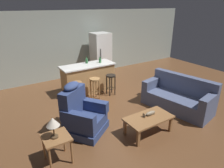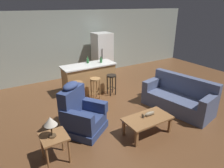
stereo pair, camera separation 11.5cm
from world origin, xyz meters
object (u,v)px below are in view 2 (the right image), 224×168
end_table (54,140)px  bottle_short_amber (101,60)px  coffee_table (147,120)px  table_lamp (50,122)px  bar_stool_right (111,81)px  fish_figurine (148,114)px  couch (179,98)px  recliner_near_lamp (81,115)px  bar_stool_middle (95,85)px  bar_stool_left (78,88)px  bottle_tall_green (88,61)px  refrigerator (102,55)px  kitchen_island (89,78)px

end_table → bottle_short_amber: 3.66m
coffee_table → table_lamp: size_ratio=2.68×
end_table → bar_stool_right: (2.48, 2.04, 0.01)m
fish_figurine → bar_stool_right: bar_stool_right is taller
bottle_short_amber → fish_figurine: bearing=-96.5°
couch → recliner_near_lamp: bearing=-20.8°
end_table → bar_stool_middle: bar_stool_middle is taller
bar_stool_left → bottle_tall_green: 1.23m
end_table → refrigerator: (3.16, 3.87, 0.42)m
end_table → bottle_tall_green: size_ratio=2.57×
recliner_near_lamp → end_table: bearing=-86.6°
table_lamp → bar_stool_right: bearing=39.1°
coffee_table → recliner_near_lamp: 1.53m
bar_stool_left → bar_stool_right: same height
end_table → bottle_tall_green: bottle_tall_green is taller
table_lamp → bottle_short_amber: 3.65m
kitchen_island → coffee_table: bearing=-88.6°
recliner_near_lamp → end_table: size_ratio=2.14×
fish_figurine → bar_stool_left: 2.37m
kitchen_island → recliner_near_lamp: bearing=-120.1°
recliner_near_lamp → couch: bearing=45.4°
recliner_near_lamp → bar_stool_middle: bearing=106.9°
coffee_table → bar_stool_left: bar_stool_left is taller
bar_stool_middle → end_table: bearing=-132.9°
couch → bar_stool_right: couch is taller
fish_figurine → recliner_near_lamp: size_ratio=0.28×
refrigerator → bottle_tall_green: size_ratio=8.07×
kitchen_island → bar_stool_middle: (-0.09, -0.63, -0.01)m
table_lamp → bar_stool_left: (1.33, 2.04, -0.40)m
couch → table_lamp: table_lamp is taller
recliner_near_lamp → bottle_tall_green: bearing=115.7°
coffee_table → bottle_tall_green: bearing=90.3°
fish_figurine → recliner_near_lamp: (-1.31, 0.84, -0.04)m
bar_stool_left → refrigerator: (1.86, 1.83, 0.41)m
kitchen_island → bar_stool_right: kitchen_island is taller
couch → bar_stool_right: 2.16m
recliner_near_lamp → bar_stool_left: size_ratio=1.76×
bar_stool_middle → bar_stool_right: 0.59m
recliner_near_lamp → refrigerator: size_ratio=0.68×
coffee_table → bottle_short_amber: bottle_short_amber is taller
couch → table_lamp: size_ratio=4.95×
coffee_table → fish_figurine: size_ratio=3.24×
kitchen_island → bottle_tall_green: 0.59m
recliner_near_lamp → bar_stool_right: 2.17m
end_table → bottle_short_amber: bearing=47.4°
fish_figurine → bar_stool_middle: bearing=96.0°
coffee_table → kitchen_island: bearing=91.4°
end_table → fish_figurine: bearing=-5.1°
kitchen_island → bar_stool_right: (0.50, -0.63, -0.01)m
kitchen_island → bottle_short_amber: bottle_short_amber is taller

